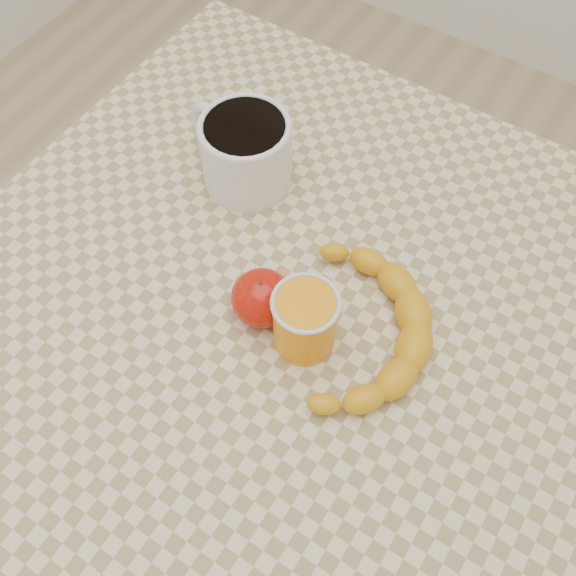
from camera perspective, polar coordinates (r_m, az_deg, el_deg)
The scene contains 6 objects.
ground at distance 1.44m, azimuth 0.00°, elevation -15.89°, with size 3.00×3.00×0.00m, color tan.
table at distance 0.82m, azimuth 0.00°, elevation -3.80°, with size 0.80×0.80×0.75m.
coffee_mug at distance 0.81m, azimuth -3.90°, elevation 12.24°, with size 0.17×0.13×0.10m.
orange_juice_glass at distance 0.68m, azimuth 1.52°, elevation -2.91°, with size 0.07×0.07×0.09m.
apple at distance 0.71m, azimuth -2.35°, elevation -0.89°, with size 0.08×0.08×0.06m.
banana at distance 0.71m, azimuth 6.83°, elevation -3.65°, with size 0.24×0.29×0.04m, color gold, non-canonical shape.
Camera 1 is at (0.20, -0.31, 1.39)m, focal length 40.00 mm.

